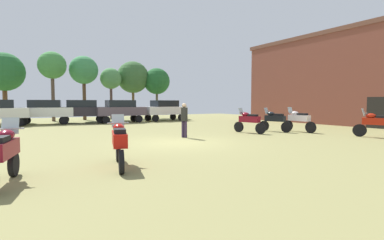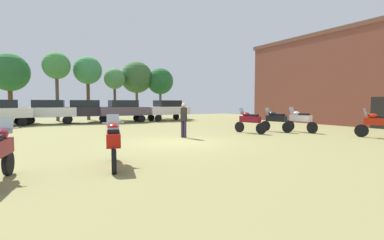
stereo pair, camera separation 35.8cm
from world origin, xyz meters
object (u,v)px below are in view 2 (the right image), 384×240
(motorcycle_1, at_px, (300,120))
(car_4, at_px, (85,110))
(tree_1, at_px, (115,79))
(tree_8, at_px, (88,71))
(brick_building, at_px, (381,77))
(motorcycle_5, at_px, (113,141))
(tree_7, at_px, (137,78))
(motorcycle_2, at_px, (276,120))
(car_3, at_px, (168,109))
(motorcycle_6, at_px, (379,124))
(car_1, at_px, (49,110))
(person_1, at_px, (184,117))
(tree_4, at_px, (160,81))
(tree_2, at_px, (9,73))
(tree_5, at_px, (56,66))
(car_5, at_px, (123,109))
(motorcycle_3, at_px, (250,121))

(motorcycle_1, distance_m, car_4, 17.55)
(tree_1, bearing_deg, tree_8, 173.91)
(brick_building, height_order, car_4, brick_building)
(motorcycle_5, distance_m, tree_7, 25.40)
(motorcycle_2, relative_size, car_3, 0.47)
(motorcycle_5, xyz_separation_m, motorcycle_6, (13.18, -0.38, 0.02))
(car_1, xyz_separation_m, person_1, (5.33, -13.61, -0.14))
(tree_4, xyz_separation_m, tree_8, (-7.98, 0.28, 0.80))
(car_4, relative_size, person_1, 2.58)
(tree_2, xyz_separation_m, tree_5, (3.86, -1.16, 0.69))
(car_3, bearing_deg, tree_7, 3.78)
(car_1, xyz_separation_m, car_5, (5.95, -1.10, 0.00))
(motorcycle_2, distance_m, tree_4, 18.49)
(brick_building, height_order, tree_7, brick_building)
(motorcycle_6, relative_size, tree_8, 0.33)
(tree_2, bearing_deg, person_1, -66.28)
(motorcycle_1, relative_size, motorcycle_5, 1.05)
(motorcycle_1, xyz_separation_m, tree_2, (-15.54, 19.87, 3.81))
(motorcycle_2, xyz_separation_m, motorcycle_3, (-1.90, 0.23, -0.00))
(car_3, bearing_deg, tree_5, 56.74)
(tree_7, bearing_deg, tree_2, -179.93)
(motorcycle_2, distance_m, motorcycle_3, 1.91)
(car_4, bearing_deg, car_1, 93.89)
(tree_4, bearing_deg, tree_1, -179.95)
(car_3, xyz_separation_m, tree_1, (-3.79, 5.16, 3.10))
(motorcycle_6, bearing_deg, brick_building, 8.76)
(brick_building, relative_size, motorcycle_5, 10.14)
(tree_4, bearing_deg, car_5, -138.39)
(tree_2, height_order, tree_5, tree_5)
(motorcycle_6, xyz_separation_m, car_5, (-7.71, 17.70, 0.44))
(motorcycle_5, distance_m, motorcycle_6, 13.19)
(brick_building, distance_m, tree_1, 24.41)
(person_1, distance_m, tree_5, 18.50)
(brick_building, xyz_separation_m, motorcycle_1, (-9.52, -0.25, -3.05))
(motorcycle_6, xyz_separation_m, tree_1, (-7.04, 23.00, 3.54))
(motorcycle_5, bearing_deg, car_3, 74.63)
(tree_7, bearing_deg, motorcycle_2, -83.39)
(brick_building, relative_size, motorcycle_6, 10.24)
(person_1, distance_m, tree_8, 18.59)
(motorcycle_3, bearing_deg, motorcycle_6, -65.41)
(motorcycle_3, relative_size, tree_7, 0.33)
(car_1, xyz_separation_m, tree_7, (9.36, 5.06, 3.47))
(motorcycle_1, bearing_deg, tree_5, 120.86)
(person_1, height_order, tree_2, tree_2)
(motorcycle_5, relative_size, tree_5, 0.33)
(car_1, bearing_deg, motorcycle_1, -129.90)
(motorcycle_2, relative_size, car_1, 0.46)
(person_1, bearing_deg, tree_2, -2.40)
(tree_7, bearing_deg, motorcycle_1, -80.53)
(brick_building, xyz_separation_m, motorcycle_6, (-8.55, -4.22, -3.05))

